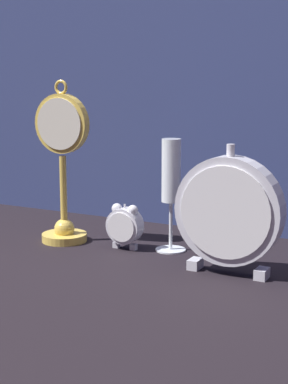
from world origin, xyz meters
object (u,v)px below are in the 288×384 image
(pocket_watch_on_stand, at_px, (63,171))
(alarm_clock_twin_bell, at_px, (125,224))
(mantel_clock_silver, at_px, (229,212))
(champagne_flute, at_px, (171,181))

(pocket_watch_on_stand, xyz_separation_m, alarm_clock_twin_bell, (0.14, 0.01, -0.10))
(pocket_watch_on_stand, height_order, mantel_clock_silver, pocket_watch_on_stand)
(alarm_clock_twin_bell, distance_m, mantel_clock_silver, 0.25)
(mantel_clock_silver, bearing_deg, alarm_clock_twin_bell, 166.68)
(alarm_clock_twin_bell, height_order, champagne_flute, champagne_flute)
(alarm_clock_twin_bell, relative_size, champagne_flute, 0.41)
(pocket_watch_on_stand, bearing_deg, champagne_flute, 9.52)
(alarm_clock_twin_bell, distance_m, champagne_flute, 0.13)
(pocket_watch_on_stand, distance_m, alarm_clock_twin_bell, 0.17)
(pocket_watch_on_stand, bearing_deg, alarm_clock_twin_bell, 2.34)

